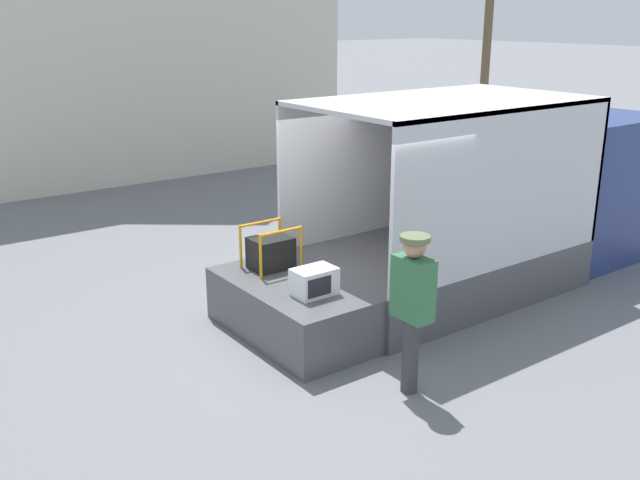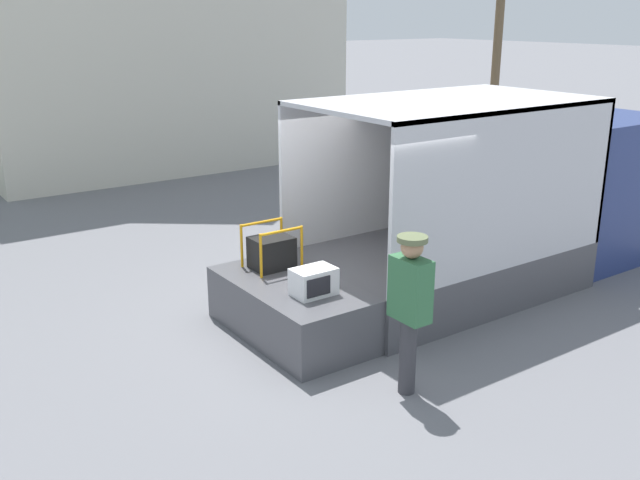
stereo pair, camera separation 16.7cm
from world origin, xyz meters
The scene contains 6 objects.
ground_plane centered at (0.00, 0.00, 0.00)m, with size 160.00×160.00×0.00m, color slate.
box_truck centered at (3.76, 0.00, 0.97)m, with size 6.17×2.35×2.75m.
tailgate_deck centered at (-0.59, 0.00, 0.34)m, with size 1.17×2.24×0.69m, color #4C4C51.
microwave centered at (-0.57, -0.48, 0.85)m, with size 0.50×0.35×0.33m.
portable_generator centered at (-0.46, 0.61, 0.91)m, with size 0.64×0.53×0.57m.
worker_person centered at (-0.36, -1.90, 1.07)m, with size 0.31×0.44×1.74m.
Camera 2 is at (-4.97, -6.89, 3.84)m, focal length 40.00 mm.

